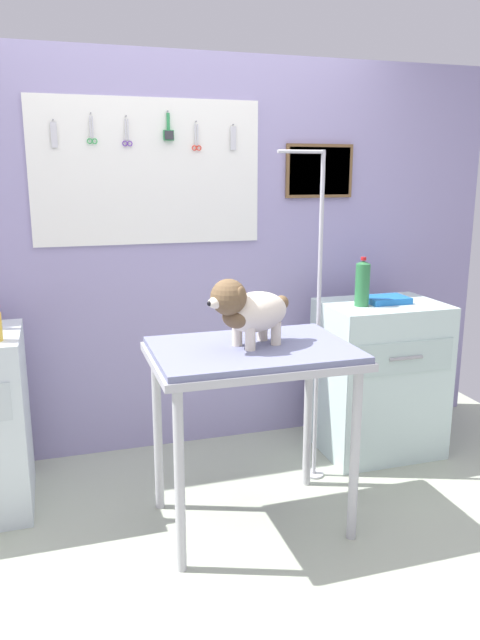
{
  "coord_description": "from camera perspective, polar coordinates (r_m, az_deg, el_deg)",
  "views": [
    {
      "loc": [
        -0.73,
        -2.26,
        1.64
      ],
      "look_at": [
        0.08,
        0.34,
        0.99
      ],
      "focal_mm": 34.39,
      "sensor_mm": 36.0,
      "label": 1
    }
  ],
  "objects": [
    {
      "name": "ground",
      "position": [
        2.9,
        0.62,
        -21.52
      ],
      "size": [
        4.4,
        4.0,
        0.04
      ],
      "primitive_type": "cube",
      "color": "#A6AE99"
    },
    {
      "name": "rear_wall_panel",
      "position": [
        3.64,
        -5.51,
        5.94
      ],
      "size": [
        4.0,
        0.11,
        2.3
      ],
      "color": "#968CBB",
      "rests_on": "ground"
    },
    {
      "name": "grooming_table",
      "position": [
        2.79,
        1.14,
        -4.39
      ],
      "size": [
        0.92,
        0.65,
        0.88
      ],
      "color": "#B7B7BC",
      "rests_on": "ground"
    },
    {
      "name": "grooming_arm",
      "position": [
        3.25,
        7.12,
        -1.2
      ],
      "size": [
        0.3,
        0.11,
        1.75
      ],
      "color": "#B7B7BC",
      "rests_on": "ground"
    },
    {
      "name": "dog",
      "position": [
        2.71,
        0.77,
        0.96
      ],
      "size": [
        0.43,
        0.3,
        0.32
      ],
      "color": "beige",
      "rests_on": "grooming_table"
    },
    {
      "name": "cabinet_right",
      "position": [
        3.76,
        12.8,
        -5.25
      ],
      "size": [
        0.68,
        0.54,
        0.91
      ],
      "color": "silver",
      "rests_on": "ground"
    },
    {
      "name": "soda_bottle",
      "position": [
        3.51,
        11.32,
        3.37
      ],
      "size": [
        0.08,
        0.08,
        0.28
      ],
      "color": "#2C713E",
      "rests_on": "cabinet_right"
    },
    {
      "name": "supply_tray",
      "position": [
        3.65,
        13.46,
        1.86
      ],
      "size": [
        0.24,
        0.18,
        0.04
      ],
      "color": "blue",
      "rests_on": "cabinet_right"
    }
  ]
}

